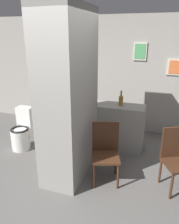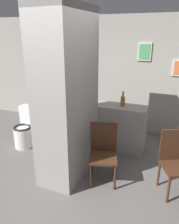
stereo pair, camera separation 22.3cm
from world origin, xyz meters
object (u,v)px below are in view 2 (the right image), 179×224
object	(u,v)px
toilet	(25,130)
chair_near_pillar	(103,150)
bicycle	(69,119)
bottle_tall	(123,101)
chair_by_doorway	(176,160)

from	to	relation	value
toilet	chair_near_pillar	size ratio (longest dim) A/B	0.87
chair_near_pillar	bicycle	bearing A→B (deg)	117.09
toilet	bottle_tall	world-z (taller)	bottle_tall
toilet	bicycle	size ratio (longest dim) A/B	0.45
toilet	bottle_tall	bearing A→B (deg)	17.89
bicycle	bottle_tall	bearing A→B (deg)	-9.29
chair_by_doorway	bottle_tall	xyz separation A→B (m)	(-1.03, 0.92, 0.51)
chair_near_pillar	bottle_tall	bearing A→B (deg)	71.33
chair_by_doorway	chair_near_pillar	bearing A→B (deg)	161.45
toilet	chair_near_pillar	xyz separation A→B (m)	(1.85, -0.45, 0.16)
toilet	bottle_tall	distance (m)	2.08
chair_near_pillar	bicycle	world-z (taller)	chair_near_pillar
chair_near_pillar	chair_by_doorway	bearing A→B (deg)	-10.19
toilet	chair_by_doorway	world-z (taller)	chair_by_doorway
chair_by_doorway	bicycle	size ratio (longest dim) A/B	0.52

